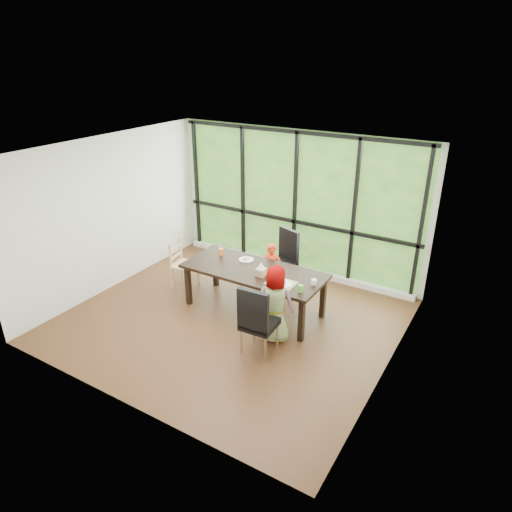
# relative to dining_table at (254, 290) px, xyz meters

# --- Properties ---
(ground) EXTENTS (5.00, 5.00, 0.00)m
(ground) POSITION_rel_dining_table_xyz_m (-0.16, -0.46, -0.38)
(ground) COLOR black
(ground) RESTS_ON ground
(back_wall) EXTENTS (5.00, 0.00, 5.00)m
(back_wall) POSITION_rel_dining_table_xyz_m (-0.16, 1.79, 0.98)
(back_wall) COLOR silver
(back_wall) RESTS_ON ground
(foliage_backdrop) EXTENTS (4.80, 0.02, 2.65)m
(foliage_backdrop) POSITION_rel_dining_table_xyz_m (-0.16, 1.77, 0.98)
(foliage_backdrop) COLOR #255220
(foliage_backdrop) RESTS_ON back_wall
(window_mullions) EXTENTS (4.80, 0.06, 2.65)m
(window_mullions) POSITION_rel_dining_table_xyz_m (-0.16, 1.73, 0.98)
(window_mullions) COLOR black
(window_mullions) RESTS_ON back_wall
(window_sill) EXTENTS (4.80, 0.12, 0.10)m
(window_sill) POSITION_rel_dining_table_xyz_m (-0.16, 1.69, -0.33)
(window_sill) COLOR silver
(window_sill) RESTS_ON ground
(dining_table) EXTENTS (2.39, 1.20, 0.75)m
(dining_table) POSITION_rel_dining_table_xyz_m (0.00, 0.00, 0.00)
(dining_table) COLOR black
(dining_table) RESTS_ON ground
(chair_window_leather) EXTENTS (0.58, 0.58, 1.08)m
(chair_window_leather) POSITION_rel_dining_table_xyz_m (-0.01, 0.94, 0.17)
(chair_window_leather) COLOR black
(chair_window_leather) RESTS_ON ground
(chair_interior_leather) EXTENTS (0.49, 0.49, 1.08)m
(chair_interior_leather) POSITION_rel_dining_table_xyz_m (0.66, -0.94, 0.17)
(chair_interior_leather) COLOR black
(chair_interior_leather) RESTS_ON ground
(chair_end_beech) EXTENTS (0.47, 0.49, 0.90)m
(chair_end_beech) POSITION_rel_dining_table_xyz_m (-1.48, 0.04, 0.08)
(chair_end_beech) COLOR tan
(chair_end_beech) RESTS_ON ground
(child_toddler) EXTENTS (0.41, 0.34, 0.97)m
(child_toddler) POSITION_rel_dining_table_xyz_m (0.00, 0.59, 0.11)
(child_toddler) COLOR red
(child_toddler) RESTS_ON ground
(child_older) EXTENTS (0.65, 0.50, 1.20)m
(child_older) POSITION_rel_dining_table_xyz_m (0.68, -0.55, 0.22)
(child_older) COLOR gray
(child_older) RESTS_ON ground
(placemat) EXTENTS (0.44, 0.32, 0.01)m
(placemat) POSITION_rel_dining_table_xyz_m (0.60, -0.19, 0.38)
(placemat) COLOR tan
(placemat) RESTS_ON dining_table
(plate_far) EXTENTS (0.25, 0.25, 0.02)m
(plate_far) POSITION_rel_dining_table_xyz_m (-0.30, 0.24, 0.38)
(plate_far) COLOR white
(plate_far) RESTS_ON dining_table
(plate_near) EXTENTS (0.28, 0.28, 0.02)m
(plate_near) POSITION_rel_dining_table_xyz_m (0.65, -0.22, 0.38)
(plate_near) COLOR white
(plate_near) RESTS_ON dining_table
(orange_cup) EXTENTS (0.08, 0.08, 0.12)m
(orange_cup) POSITION_rel_dining_table_xyz_m (-0.78, 0.19, 0.44)
(orange_cup) COLOR orange
(orange_cup) RESTS_ON dining_table
(green_cup) EXTENTS (0.07, 0.07, 0.11)m
(green_cup) POSITION_rel_dining_table_xyz_m (0.97, -0.28, 0.43)
(green_cup) COLOR #62D733
(green_cup) RESTS_ON dining_table
(white_mug) EXTENTS (0.08, 0.08, 0.08)m
(white_mug) POSITION_rel_dining_table_xyz_m (1.04, 0.02, 0.42)
(white_mug) COLOR white
(white_mug) RESTS_ON dining_table
(tissue_box) EXTENTS (0.14, 0.14, 0.12)m
(tissue_box) POSITION_rel_dining_table_xyz_m (0.21, -0.13, 0.44)
(tissue_box) COLOR tan
(tissue_box) RESTS_ON dining_table
(crepe_rolls_far) EXTENTS (0.10, 0.12, 0.04)m
(crepe_rolls_far) POSITION_rel_dining_table_xyz_m (-0.30, 0.24, 0.41)
(crepe_rolls_far) COLOR tan
(crepe_rolls_far) RESTS_ON plate_far
(crepe_rolls_near) EXTENTS (0.05, 0.12, 0.04)m
(crepe_rolls_near) POSITION_rel_dining_table_xyz_m (0.65, -0.22, 0.41)
(crepe_rolls_near) COLOR tan
(crepe_rolls_near) RESTS_ON plate_near
(straw_white) EXTENTS (0.01, 0.04, 0.20)m
(straw_white) POSITION_rel_dining_table_xyz_m (-0.78, 0.19, 0.54)
(straw_white) COLOR white
(straw_white) RESTS_ON orange_cup
(straw_pink) EXTENTS (0.01, 0.04, 0.20)m
(straw_pink) POSITION_rel_dining_table_xyz_m (0.97, -0.28, 0.53)
(straw_pink) COLOR pink
(straw_pink) RESTS_ON green_cup
(tissue) EXTENTS (0.12, 0.12, 0.11)m
(tissue) POSITION_rel_dining_table_xyz_m (0.21, -0.13, 0.55)
(tissue) COLOR white
(tissue) RESTS_ON tissue_box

